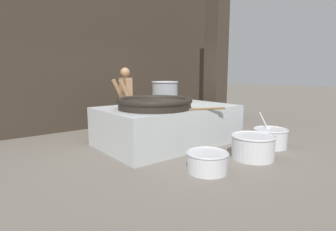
{
  "coord_description": "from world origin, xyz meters",
  "views": [
    {
      "loc": [
        -3.49,
        -4.34,
        1.49
      ],
      "look_at": [
        0.0,
        0.0,
        0.6
      ],
      "focal_mm": 28.0,
      "sensor_mm": 36.0,
      "label": 1
    }
  ],
  "objects_px": {
    "prep_bowl_vegetables": "(270,137)",
    "prep_bowl_meat": "(207,161)",
    "prep_bowl_extra": "(253,146)",
    "giant_wok_near": "(155,103)",
    "stock_pot": "(165,92)",
    "cook": "(125,99)"
  },
  "relations": [
    {
      "from": "prep_bowl_vegetables",
      "to": "cook",
      "type": "bearing_deg",
      "value": 122.61
    },
    {
      "from": "stock_pot",
      "to": "prep_bowl_vegetables",
      "type": "distance_m",
      "value": 2.55
    },
    {
      "from": "prep_bowl_vegetables",
      "to": "prep_bowl_meat",
      "type": "distance_m",
      "value": 2.03
    },
    {
      "from": "giant_wok_near",
      "to": "prep_bowl_vegetables",
      "type": "relative_size",
      "value": 1.86
    },
    {
      "from": "stock_pot",
      "to": "prep_bowl_meat",
      "type": "distance_m",
      "value": 2.65
    },
    {
      "from": "giant_wok_near",
      "to": "stock_pot",
      "type": "xyz_separation_m",
      "value": [
        0.83,
        0.72,
        0.15
      ]
    },
    {
      "from": "stock_pot",
      "to": "prep_bowl_meat",
      "type": "xyz_separation_m",
      "value": [
        -0.98,
        -2.29,
        -0.9
      ]
    },
    {
      "from": "giant_wok_near",
      "to": "cook",
      "type": "bearing_deg",
      "value": 85.75
    },
    {
      "from": "prep_bowl_meat",
      "to": "giant_wok_near",
      "type": "bearing_deg",
      "value": 84.44
    },
    {
      "from": "prep_bowl_extra",
      "to": "stock_pot",
      "type": "bearing_deg",
      "value": 93.05
    },
    {
      "from": "giant_wok_near",
      "to": "cook",
      "type": "relative_size",
      "value": 0.91
    },
    {
      "from": "cook",
      "to": "prep_bowl_extra",
      "type": "xyz_separation_m",
      "value": [
        0.85,
        -2.98,
        -0.65
      ]
    },
    {
      "from": "prep_bowl_vegetables",
      "to": "prep_bowl_extra",
      "type": "xyz_separation_m",
      "value": [
        -0.92,
        -0.2,
        0.02
      ]
    },
    {
      "from": "prep_bowl_meat",
      "to": "cook",
      "type": "bearing_deg",
      "value": 85.04
    },
    {
      "from": "cook",
      "to": "stock_pot",
      "type": "bearing_deg",
      "value": 148.57
    },
    {
      "from": "giant_wok_near",
      "to": "stock_pot",
      "type": "distance_m",
      "value": 1.11
    },
    {
      "from": "prep_bowl_vegetables",
      "to": "prep_bowl_extra",
      "type": "bearing_deg",
      "value": -167.67
    },
    {
      "from": "prep_bowl_vegetables",
      "to": "prep_bowl_meat",
      "type": "bearing_deg",
      "value": -176.25
    },
    {
      "from": "prep_bowl_meat",
      "to": "prep_bowl_extra",
      "type": "height_order",
      "value": "prep_bowl_extra"
    },
    {
      "from": "giant_wok_near",
      "to": "prep_bowl_meat",
      "type": "distance_m",
      "value": 1.75
    },
    {
      "from": "prep_bowl_vegetables",
      "to": "prep_bowl_meat",
      "type": "height_order",
      "value": "prep_bowl_vegetables"
    },
    {
      "from": "prep_bowl_vegetables",
      "to": "prep_bowl_meat",
      "type": "xyz_separation_m",
      "value": [
        -2.03,
        -0.13,
        -0.04
      ]
    }
  ]
}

